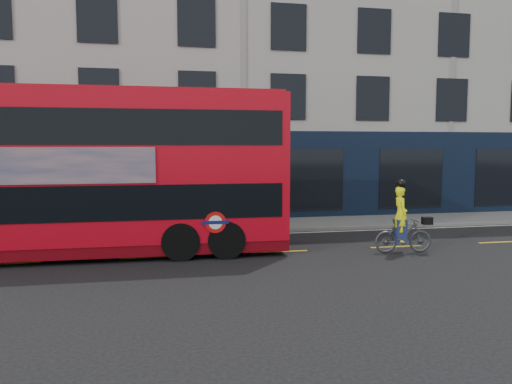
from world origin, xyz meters
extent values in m
plane|color=black|center=(0.00, 0.00, 0.00)|extent=(120.00, 120.00, 0.00)
cube|color=slate|center=(0.00, 6.50, 0.06)|extent=(60.00, 3.00, 0.12)
cube|color=slate|center=(0.00, 5.00, 0.07)|extent=(60.00, 0.12, 0.13)
cube|color=#ABA7A1|center=(0.00, 13.00, 7.50)|extent=(50.00, 10.00, 15.00)
cube|color=black|center=(0.00, 7.98, 2.00)|extent=(50.00, 0.08, 4.00)
cube|color=silver|center=(0.00, 4.70, 0.00)|extent=(58.00, 0.10, 0.01)
cube|color=red|center=(-6.04, 2.20, 2.72)|extent=(12.36, 2.91, 4.43)
cube|color=#60030B|center=(-6.04, 2.20, 0.34)|extent=(12.36, 2.85, 0.34)
cube|color=black|center=(-6.04, 2.20, 1.74)|extent=(11.86, 2.94, 1.01)
cube|color=black|center=(-6.04, 2.20, 3.87)|extent=(11.86, 2.94, 1.01)
cube|color=#9E0B17|center=(-6.04, 2.20, 4.96)|extent=(12.11, 2.79, 0.09)
cube|color=black|center=(0.15, 2.15, 1.74)|extent=(0.06, 2.52, 1.01)
cube|color=black|center=(0.15, 2.15, 3.87)|extent=(0.06, 2.52, 1.01)
cube|color=tan|center=(-7.17, 0.78, 2.80)|extent=(6.73, 0.10, 1.01)
cylinder|color=red|center=(-2.12, 0.74, 1.12)|extent=(0.63, 0.03, 0.63)
cylinder|color=white|center=(-2.12, 0.73, 1.12)|extent=(0.40, 0.02, 0.40)
cube|color=#0C1459|center=(-2.12, 0.73, 1.12)|extent=(0.79, 0.03, 0.10)
cylinder|color=black|center=(-1.77, 2.16, 0.56)|extent=(1.14, 2.86, 1.12)
cylinder|color=black|center=(-3.12, 2.18, 0.56)|extent=(1.14, 2.86, 1.12)
imported|color=#414245|center=(3.76, 0.60, 0.55)|extent=(1.86, 0.70, 1.09)
imported|color=#DDE30B|center=(3.65, 0.61, 1.23)|extent=(0.47, 0.66, 1.71)
cube|color=black|center=(4.52, 0.52, 1.00)|extent=(0.32, 0.26, 0.23)
cube|color=navy|center=(3.65, 0.61, 0.69)|extent=(0.36, 0.44, 0.74)
sphere|color=black|center=(3.65, 0.61, 2.17)|extent=(0.28, 0.28, 0.28)
camera|label=1|loc=(-3.82, -13.57, 3.34)|focal=35.00mm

